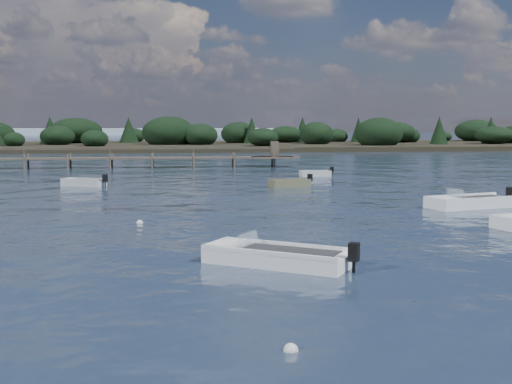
{
  "coord_description": "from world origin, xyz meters",
  "views": [
    {
      "loc": [
        -6.01,
        -19.9,
        4.71
      ],
      "look_at": [
        -2.01,
        14.0,
        1.0
      ],
      "focal_mm": 45.0,
      "sensor_mm": 36.0,
      "label": 1
    }
  ],
  "objects": [
    {
      "name": "ground",
      "position": [
        0.0,
        60.0,
        0.0
      ],
      "size": [
        400.0,
        400.0,
        0.0
      ],
      "primitive_type": "plane",
      "color": "#162235",
      "rests_on": "ground"
    },
    {
      "name": "dinghy_near_olive",
      "position": [
        -2.87,
        0.84,
        0.17
      ],
      "size": [
        5.02,
        4.11,
        1.27
      ],
      "color": "white",
      "rests_on": "ground"
    },
    {
      "name": "dinghy_mid_white_b",
      "position": [
        10.04,
        13.83,
        0.18
      ],
      "size": [
        5.6,
        3.25,
        1.37
      ],
      "color": "white",
      "rests_on": "ground"
    },
    {
      "name": "tender_far_grey_b",
      "position": [
        5.72,
        35.17,
        0.15
      ],
      "size": [
        3.03,
        1.26,
        1.03
      ],
      "color": "#B1B6B8",
      "rests_on": "ground"
    },
    {
      "name": "tender_far_grey",
      "position": [
        -13.19,
        28.74,
        0.16
      ],
      "size": [
        3.54,
        2.4,
        1.14
      ],
      "color": "#B1B6B8",
      "rests_on": "ground"
    },
    {
      "name": "tender_far_white",
      "position": [
        1.91,
        26.27,
        0.16
      ],
      "size": [
        3.41,
        2.01,
        1.15
      ],
      "color": "#6D6B48",
      "rests_on": "ground"
    },
    {
      "name": "buoy_a",
      "position": [
        -3.79,
        -7.22,
        0.0
      ],
      "size": [
        0.32,
        0.32,
        0.32
      ],
      "primitive_type": "sphere",
      "color": "silver",
      "rests_on": "ground"
    },
    {
      "name": "buoy_c",
      "position": [
        -7.96,
        10.28,
        0.0
      ],
      "size": [
        0.32,
        0.32,
        0.32
      ],
      "primitive_type": "sphere",
      "color": "silver",
      "rests_on": "ground"
    },
    {
      "name": "jetty",
      "position": [
        -21.74,
        47.99,
        0.98
      ],
      "size": [
        64.5,
        3.2,
        3.4
      ],
      "color": "brown",
      "rests_on": "ground"
    },
    {
      "name": "far_headland",
      "position": [
        25.0,
        100.0,
        1.96
      ],
      "size": [
        190.0,
        40.0,
        5.8
      ],
      "color": "black",
      "rests_on": "ground"
    }
  ]
}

